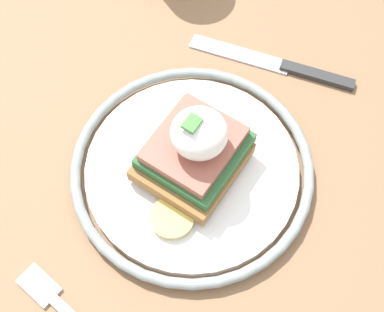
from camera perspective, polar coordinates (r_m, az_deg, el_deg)
The scene contains 4 objects.
dining_table at distance 0.62m, azimuth 3.27°, elevation -7.88°, with size 0.98×0.88×0.78m.
plate at distance 0.51m, azimuth 0.00°, elevation -1.39°, with size 0.23×0.23×0.02m.
sandwich at distance 0.48m, azimuth 0.16°, elevation 0.50°, with size 0.12×0.08×0.08m.
knife at distance 0.59m, azimuth 9.83°, elevation 9.39°, with size 0.06×0.18×0.01m.
Camera 1 is at (-0.19, -0.08, 1.25)m, focal length 50.00 mm.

